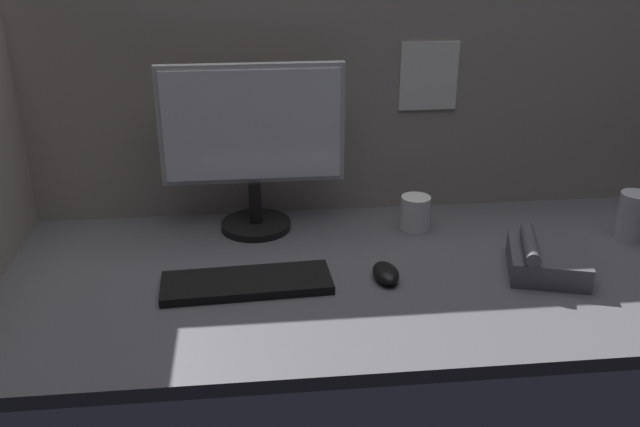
{
  "coord_description": "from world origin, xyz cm",
  "views": [
    {
      "loc": [
        -28.32,
        -140.56,
        75.55
      ],
      "look_at": [
        -10.99,
        0.0,
        14.0
      ],
      "focal_mm": 39.07,
      "sensor_mm": 36.0,
      "label": 1
    }
  ],
  "objects": [
    {
      "name": "keyboard",
      "position": [
        -30.17,
        -6.2,
        1.0
      ],
      "size": [
        37.61,
        14.86,
        2.0
      ],
      "primitive_type": "cube",
      "rotation": [
        0.0,
        0.0,
        0.05
      ],
      "color": "black",
      "rests_on": "ground_plane"
    },
    {
      "name": "ground_plane",
      "position": [
        0.0,
        0.0,
        -1.5
      ],
      "size": [
        180.0,
        80.0,
        3.0
      ],
      "primitive_type": "cube",
      "color": "#515156"
    },
    {
      "name": "desk_phone",
      "position": [
        37.56,
        -6.19,
        3.19
      ],
      "size": [
        21.73,
        23.08,
        8.8
      ],
      "color": "#4C4C51",
      "rests_on": "ground_plane"
    },
    {
      "name": "cubicle_wall_back",
      "position": [
        0.04,
        37.49,
        29.17
      ],
      "size": [
        180.0,
        5.5,
        58.32
      ],
      "color": "gray",
      "rests_on": "ground_plane"
    },
    {
      "name": "monitor",
      "position": [
        -27.46,
        25.14,
        23.84
      ],
      "size": [
        45.59,
        18.0,
        42.56
      ],
      "color": "black",
      "rests_on": "ground_plane"
    },
    {
      "name": "mug_ceramic_white",
      "position": [
        13.42,
        20.06,
        4.42
      ],
      "size": [
        7.58,
        7.58,
        8.84
      ],
      "color": "white",
      "rests_on": "ground_plane"
    },
    {
      "name": "mug_steel",
      "position": [
        66.01,
        8.73,
        6.02
      ],
      "size": [
        7.71,
        7.71,
        12.04
      ],
      "color": "#B2B2B7",
      "rests_on": "ground_plane"
    },
    {
      "name": "mouse",
      "position": [
        0.71,
        -6.2,
        1.7
      ],
      "size": [
        6.35,
        10.02,
        3.4
      ],
      "primitive_type": "ellipsoid",
      "rotation": [
        0.0,
        0.0,
        0.08
      ],
      "color": "black",
      "rests_on": "ground_plane"
    }
  ]
}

